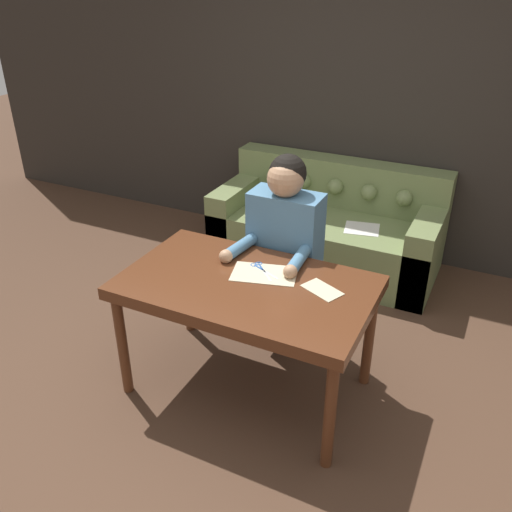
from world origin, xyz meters
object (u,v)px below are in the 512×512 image
at_px(person, 284,251).
at_px(scissors, 261,268).
at_px(couch, 328,229).
at_px(dining_table, 247,294).

height_order(person, scissors, person).
relative_size(couch, person, 1.41).
bearing_deg(couch, person, -85.23).
height_order(dining_table, scissors, scissors).
bearing_deg(couch, dining_table, -86.57).
bearing_deg(person, dining_table, -89.51).
height_order(dining_table, couch, couch).
bearing_deg(person, couch, 94.77).
bearing_deg(scissors, couch, 94.03).
bearing_deg(couch, scissors, -85.97).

